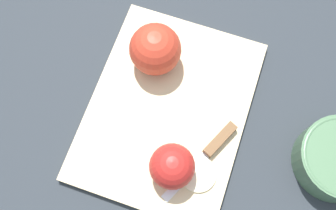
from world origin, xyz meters
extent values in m
plane|color=#282D33|center=(0.00, 0.00, 0.00)|extent=(4.00, 4.00, 0.00)
cube|color=#D1B789|center=(0.00, 0.00, 0.01)|extent=(0.35, 0.27, 0.01)
sphere|color=red|center=(-0.08, -0.05, 0.06)|extent=(0.09, 0.09, 0.09)
cylinder|color=beige|center=(-0.09, -0.05, 0.06)|extent=(0.04, 0.08, 0.08)
sphere|color=red|center=(0.10, 0.04, 0.05)|extent=(0.07, 0.07, 0.07)
cylinder|color=beige|center=(0.10, 0.05, 0.05)|extent=(0.04, 0.06, 0.07)
cube|color=silver|center=(0.10, 0.07, 0.02)|extent=(0.10, 0.05, 0.00)
cube|color=brown|center=(0.02, 0.10, 0.02)|extent=(0.07, 0.04, 0.02)
cylinder|color=beige|center=(0.09, 0.08, 0.02)|extent=(0.06, 0.06, 0.00)
camera|label=1|loc=(0.20, 0.07, 0.66)|focal=42.00mm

